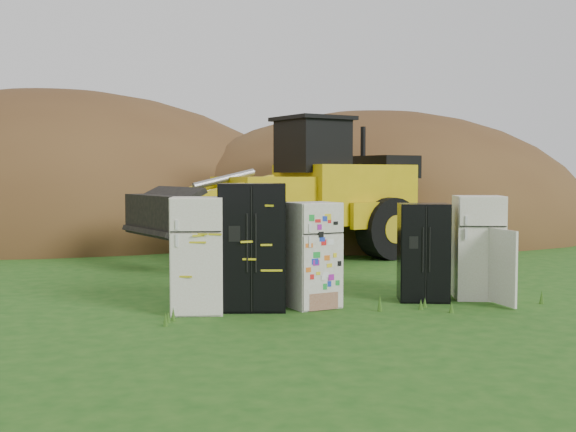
% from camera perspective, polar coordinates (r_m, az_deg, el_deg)
% --- Properties ---
extents(ground, '(120.00, 120.00, 0.00)m').
position_cam_1_polar(ground, '(11.96, 4.51, -7.00)').
color(ground, '#1C4D14').
rests_on(ground, ground).
extents(fridge_leftmost, '(0.92, 0.89, 1.79)m').
position_cam_1_polar(fridge_leftmost, '(11.26, -7.18, -3.07)').
color(fridge_leftmost, white).
rests_on(fridge_leftmost, ground).
extents(fridge_black_side, '(1.21, 1.05, 2.00)m').
position_cam_1_polar(fridge_black_side, '(11.45, -2.82, -2.42)').
color(fridge_black_side, black).
rests_on(fridge_black_side, ground).
extents(fridge_sticker, '(0.90, 0.85, 1.69)m').
position_cam_1_polar(fridge_sticker, '(11.64, 1.89, -3.08)').
color(fridge_sticker, silver).
rests_on(fridge_sticker, ground).
extents(fridge_black_right, '(1.00, 0.91, 1.65)m').
position_cam_1_polar(fridge_black_right, '(12.43, 10.64, -2.82)').
color(fridge_black_right, black).
rests_on(fridge_black_right, ground).
extents(fridge_open_door, '(1.00, 0.96, 1.77)m').
position_cam_1_polar(fridge_open_door, '(12.84, 14.80, -2.40)').
color(fridge_open_door, white).
rests_on(fridge_open_door, ground).
extents(wheel_loader, '(7.93, 5.03, 3.57)m').
position_cam_1_polar(wheel_loader, '(17.68, -0.46, 2.19)').
color(wheel_loader, gold).
rests_on(wheel_loader, ground).
extents(dirt_mound_right, '(15.66, 11.48, 8.56)m').
position_cam_1_polar(dirt_mound_right, '(24.96, 7.08, -1.58)').
color(dirt_mound_right, '#462B16').
rests_on(dirt_mound_right, ground).
extents(dirt_mound_left, '(18.30, 13.73, 9.96)m').
position_cam_1_polar(dirt_mound_left, '(25.98, -17.74, -1.52)').
color(dirt_mound_left, '#462B16').
rests_on(dirt_mound_left, ground).
extents(dirt_mound_back, '(17.45, 11.63, 5.60)m').
position_cam_1_polar(dirt_mound_back, '(28.79, -9.00, -0.93)').
color(dirt_mound_back, '#462B16').
rests_on(dirt_mound_back, ground).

